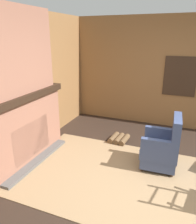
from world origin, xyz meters
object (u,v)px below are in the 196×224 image
object	(u,v)px
armchair	(162,148)
decorative_plate_on_mantel	(16,86)
storage_case	(33,84)
oil_lamp_vase	(6,91)
firewood_stack	(119,139)

from	to	relation	value
armchair	decorative_plate_on_mantel	size ratio (longest dim) A/B	3.92
armchair	storage_case	bearing A→B (deg)	2.88
decorative_plate_on_mantel	oil_lamp_vase	bearing A→B (deg)	-85.36
firewood_stack	decorative_plate_on_mantel	size ratio (longest dim) A/B	1.82
armchair	oil_lamp_vase	size ratio (longest dim) A/B	3.53
armchair	decorative_plate_on_mantel	xyz separation A→B (m)	(-2.35, -0.65, 1.00)
firewood_stack	storage_case	world-z (taller)	storage_case
firewood_stack	armchair	bearing A→B (deg)	-35.18
firewood_stack	decorative_plate_on_mantel	world-z (taller)	decorative_plate_on_mantel
firewood_stack	decorative_plate_on_mantel	bearing A→B (deg)	-137.00
oil_lamp_vase	decorative_plate_on_mantel	distance (m)	0.25
firewood_stack	storage_case	xyz separation A→B (m)	(-1.39, -0.89, 1.26)
armchair	firewood_stack	world-z (taller)	armchair
firewood_stack	oil_lamp_vase	size ratio (longest dim) A/B	1.63
armchair	storage_case	size ratio (longest dim) A/B	3.77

